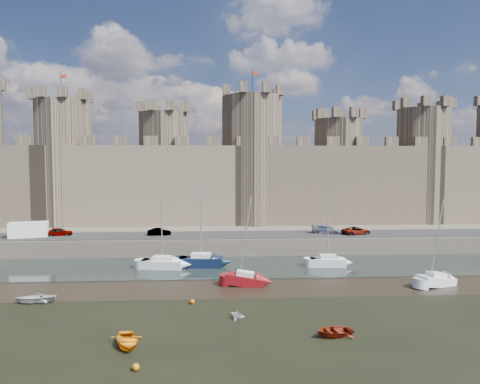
{
  "coord_description": "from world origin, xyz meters",
  "views": [
    {
      "loc": [
        -4.63,
        -30.28,
        13.19
      ],
      "look_at": [
        -1.7,
        22.0,
        9.84
      ],
      "focal_mm": 32.0,
      "sensor_mm": 36.0,
      "label": 1
    }
  ],
  "objects_px": {
    "sailboat_0": "(162,263)",
    "sailboat_2": "(328,261)",
    "car_3": "(356,231)",
    "sailboat_4": "(245,279)",
    "car_2": "(327,229)",
    "sailboat_5": "(436,280)",
    "dinghy_0": "(127,341)",
    "car_1": "(159,232)",
    "van": "(29,230)",
    "car_0": "(59,232)",
    "sailboat_1": "(201,261)"
  },
  "relations": [
    {
      "from": "car_0",
      "to": "dinghy_0",
      "type": "distance_m",
      "value": 38.25
    },
    {
      "from": "car_1",
      "to": "sailboat_0",
      "type": "relative_size",
      "value": 0.35
    },
    {
      "from": "car_2",
      "to": "sailboat_1",
      "type": "distance_m",
      "value": 21.81
    },
    {
      "from": "van",
      "to": "sailboat_2",
      "type": "bearing_deg",
      "value": -28.24
    },
    {
      "from": "van",
      "to": "sailboat_4",
      "type": "bearing_deg",
      "value": -45.06
    },
    {
      "from": "car_3",
      "to": "dinghy_0",
      "type": "height_order",
      "value": "car_3"
    },
    {
      "from": "sailboat_2",
      "to": "dinghy_0",
      "type": "xyz_separation_m",
      "value": [
        -20.86,
        -23.02,
        -0.44
      ]
    },
    {
      "from": "sailboat_5",
      "to": "car_3",
      "type": "bearing_deg",
      "value": 76.57
    },
    {
      "from": "car_0",
      "to": "sailboat_4",
      "type": "relative_size",
      "value": 0.38
    },
    {
      "from": "sailboat_4",
      "to": "dinghy_0",
      "type": "distance_m",
      "value": 17.96
    },
    {
      "from": "car_2",
      "to": "car_3",
      "type": "bearing_deg",
      "value": -88.03
    },
    {
      "from": "car_3",
      "to": "dinghy_0",
      "type": "bearing_deg",
      "value": 125.88
    },
    {
      "from": "car_2",
      "to": "sailboat_5",
      "type": "relative_size",
      "value": 0.48
    },
    {
      "from": "car_2",
      "to": "sailboat_4",
      "type": "bearing_deg",
      "value": 160.82
    },
    {
      "from": "car_2",
      "to": "dinghy_0",
      "type": "distance_m",
      "value": 41.54
    },
    {
      "from": "car_1",
      "to": "sailboat_4",
      "type": "relative_size",
      "value": 0.35
    },
    {
      "from": "sailboat_5",
      "to": "sailboat_0",
      "type": "bearing_deg",
      "value": 142.22
    },
    {
      "from": "sailboat_5",
      "to": "car_1",
      "type": "bearing_deg",
      "value": 127.78
    },
    {
      "from": "car_2",
      "to": "sailboat_2",
      "type": "bearing_deg",
      "value": -176.73
    },
    {
      "from": "car_0",
      "to": "sailboat_5",
      "type": "bearing_deg",
      "value": -120.71
    },
    {
      "from": "sailboat_2",
      "to": "car_1",
      "type": "bearing_deg",
      "value": 161.45
    },
    {
      "from": "sailboat_0",
      "to": "sailboat_5",
      "type": "distance_m",
      "value": 32.14
    },
    {
      "from": "car_2",
      "to": "sailboat_2",
      "type": "height_order",
      "value": "sailboat_2"
    },
    {
      "from": "car_2",
      "to": "sailboat_4",
      "type": "xyz_separation_m",
      "value": [
        -13.92,
        -18.95,
        -2.44
      ]
    },
    {
      "from": "car_2",
      "to": "van",
      "type": "bearing_deg",
      "value": 108.42
    },
    {
      "from": "sailboat_2",
      "to": "sailboat_4",
      "type": "relative_size",
      "value": 0.98
    },
    {
      "from": "van",
      "to": "car_0",
      "type": "bearing_deg",
      "value": 0.36
    },
    {
      "from": "car_3",
      "to": "dinghy_0",
      "type": "distance_m",
      "value": 43.23
    },
    {
      "from": "car_3",
      "to": "sailboat_5",
      "type": "distance_m",
      "value": 19.43
    },
    {
      "from": "sailboat_4",
      "to": "sailboat_0",
      "type": "bearing_deg",
      "value": 150.13
    },
    {
      "from": "sailboat_0",
      "to": "sailboat_2",
      "type": "relative_size",
      "value": 1.02
    },
    {
      "from": "car_3",
      "to": "dinghy_0",
      "type": "xyz_separation_m",
      "value": [
        -27.89,
        -32.91,
        -2.76
      ]
    },
    {
      "from": "car_2",
      "to": "dinghy_0",
      "type": "bearing_deg",
      "value": 162.44
    },
    {
      "from": "sailboat_2",
      "to": "dinghy_0",
      "type": "relative_size",
      "value": 2.87
    },
    {
      "from": "car_3",
      "to": "sailboat_2",
      "type": "xyz_separation_m",
      "value": [
        -7.03,
        -9.89,
        -2.32
      ]
    },
    {
      "from": "sailboat_2",
      "to": "sailboat_1",
      "type": "bearing_deg",
      "value": -176.28
    },
    {
      "from": "car_3",
      "to": "sailboat_0",
      "type": "bearing_deg",
      "value": 95.17
    },
    {
      "from": "car_2",
      "to": "sailboat_4",
      "type": "height_order",
      "value": "sailboat_4"
    },
    {
      "from": "car_0",
      "to": "car_3",
      "type": "height_order",
      "value": "car_0"
    },
    {
      "from": "car_3",
      "to": "sailboat_4",
      "type": "bearing_deg",
      "value": 120.45
    },
    {
      "from": "car_1",
      "to": "dinghy_0",
      "type": "bearing_deg",
      "value": 179.24
    },
    {
      "from": "car_1",
      "to": "sailboat_4",
      "type": "bearing_deg",
      "value": -151.85
    },
    {
      "from": "car_2",
      "to": "sailboat_5",
      "type": "height_order",
      "value": "sailboat_5"
    },
    {
      "from": "sailboat_2",
      "to": "sailboat_5",
      "type": "relative_size",
      "value": 1.01
    },
    {
      "from": "car_2",
      "to": "sailboat_1",
      "type": "bearing_deg",
      "value": 135.6
    },
    {
      "from": "sailboat_2",
      "to": "car_2",
      "type": "bearing_deg",
      "value": 82.38
    },
    {
      "from": "car_3",
      "to": "sailboat_0",
      "type": "distance_m",
      "value": 29.98
    },
    {
      "from": "van",
      "to": "sailboat_0",
      "type": "xyz_separation_m",
      "value": [
        20.63,
        -9.9,
        -2.87
      ]
    },
    {
      "from": "sailboat_2",
      "to": "sailboat_5",
      "type": "bearing_deg",
      "value": -37.9
    },
    {
      "from": "sailboat_2",
      "to": "dinghy_0",
      "type": "bearing_deg",
      "value": -125.94
    }
  ]
}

